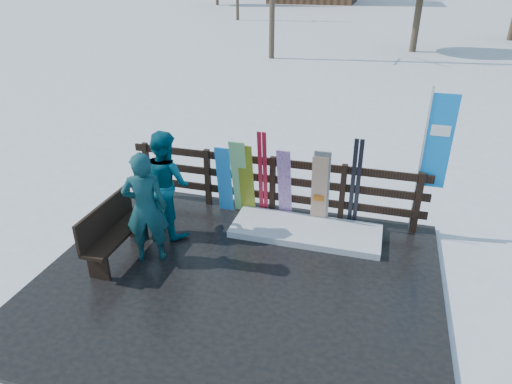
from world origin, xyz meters
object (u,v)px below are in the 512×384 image
(bench, at_px, (113,229))
(snowboard_0, at_px, (224,180))
(rental_flag, at_px, (434,147))
(snowboard_4, at_px, (321,189))
(snowboard_1, at_px, (240,178))
(person_front, at_px, (145,208))
(person_back, at_px, (166,183))
(snowboard_2, at_px, (246,180))
(snowboard_3, at_px, (284,185))
(snowboard_5, at_px, (319,191))

(bench, xyz_separation_m, snowboard_0, (1.21, 1.90, 0.16))
(rental_flag, bearing_deg, snowboard_4, -171.29)
(bench, distance_m, snowboard_1, 2.45)
(snowboard_4, bearing_deg, person_front, -143.80)
(bench, bearing_deg, snowboard_0, 57.47)
(snowboard_0, xyz_separation_m, snowboard_1, (0.30, -0.00, 0.08))
(rental_flag, height_order, person_back, rental_flag)
(bench, distance_m, person_front, 0.71)
(snowboard_0, xyz_separation_m, snowboard_2, (0.43, -0.00, 0.05))
(snowboard_3, relative_size, snowboard_5, 1.09)
(bench, relative_size, snowboard_3, 0.99)
(snowboard_4, bearing_deg, snowboard_5, 180.00)
(snowboard_2, bearing_deg, person_front, -120.90)
(snowboard_4, relative_size, snowboard_5, 1.08)
(snowboard_0, bearing_deg, person_back, -128.16)
(bench, distance_m, snowboard_5, 3.55)
(snowboard_1, xyz_separation_m, rental_flag, (3.27, 0.27, 0.84))
(person_front, bearing_deg, snowboard_2, -142.62)
(snowboard_2, xyz_separation_m, snowboard_3, (0.72, 0.00, 0.00))
(snowboard_2, bearing_deg, bench, -130.86)
(snowboard_5, xyz_separation_m, person_back, (-2.51, -0.93, 0.25))
(snowboard_2, xyz_separation_m, rental_flag, (3.15, 0.27, 0.88))
(snowboard_4, xyz_separation_m, snowboard_5, (-0.03, 0.00, -0.05))
(bench, distance_m, person_back, 1.17)
(snowboard_3, height_order, rental_flag, rental_flag)
(snowboard_5, bearing_deg, snowboard_0, -180.00)
(snowboard_2, relative_size, snowboard_3, 0.98)
(person_front, bearing_deg, rental_flag, -175.60)
(snowboard_1, distance_m, rental_flag, 3.39)
(snowboard_0, height_order, snowboard_2, snowboard_2)
(bench, xyz_separation_m, person_back, (0.49, 0.98, 0.42))
(bench, relative_size, person_back, 0.80)
(bench, distance_m, rental_flag, 5.37)
(bench, relative_size, snowboard_0, 1.10)
(snowboard_0, xyz_separation_m, snowboard_5, (1.78, 0.00, 0.01))
(snowboard_3, distance_m, person_back, 2.10)
(snowboard_4, height_order, rental_flag, rental_flag)
(person_front, relative_size, person_back, 0.99)
(snowboard_0, bearing_deg, snowboard_3, 0.00)
(snowboard_0, xyz_separation_m, person_front, (-0.65, -1.80, 0.25))
(snowboard_2, bearing_deg, snowboard_4, 0.00)
(snowboard_1, relative_size, person_front, 0.84)
(snowboard_4, xyz_separation_m, person_back, (-2.54, -0.93, 0.20))
(snowboard_2, bearing_deg, snowboard_5, 0.00)
(snowboard_3, xyz_separation_m, person_back, (-1.88, -0.93, 0.21))
(bench, height_order, snowboard_4, snowboard_4)
(snowboard_1, bearing_deg, snowboard_5, 0.00)
(snowboard_3, xyz_separation_m, person_front, (-1.80, -1.80, 0.19))
(snowboard_0, bearing_deg, snowboard_2, -0.00)
(snowboard_5, bearing_deg, person_back, -159.77)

